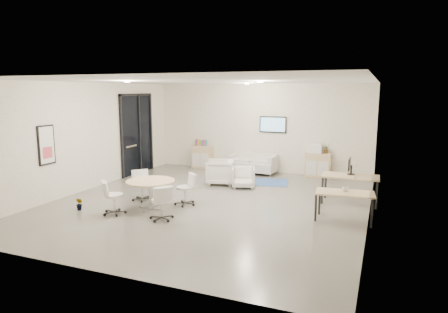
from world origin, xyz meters
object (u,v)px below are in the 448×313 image
Objects in this scene: desk_rear at (350,178)px; sideboard_left at (202,157)px; loveseat at (253,164)px; desk_front at (345,195)px; armchair_left at (220,171)px; sideboard_right at (318,165)px; armchair_right at (243,176)px; round_table at (151,184)px.

sideboard_left is at bearing 151.46° from desk_rear.
sideboard_left is 0.51× the size of loveseat.
sideboard_left reaches higher than desk_front.
desk_rear is at bearing 62.84° from armchair_left.
loveseat is at bearing 124.03° from desk_front.
sideboard_right is 2.28m from loveseat.
desk_rear reaches higher than desk_front.
sideboard_left is 4.40m from sideboard_right.
sideboard_left is 7.28m from desk_front.
armchair_left is 1.22× the size of armchair_right.
armchair_left is (1.66, -2.23, 0.00)m from sideboard_left.
armchair_right is at bearing 140.83° from desk_front.
loveseat is at bearing -175.45° from sideboard_right.
round_table is at bearing -174.64° from desk_front.
desk_rear reaches higher than armchair_right.
armchair_right is (-1.89, -2.39, -0.07)m from sideboard_right.
sideboard_right reaches higher than round_table.
sideboard_left is 6.43m from desk_rear.
desk_rear is 1.55m from desk_front.
armchair_left reaches higher than round_table.
round_table is (-1.41, -3.01, 0.30)m from armchair_right.
armchair_left reaches higher than desk_front.
armchair_left reaches higher than sideboard_right.
desk_front is at bearing -52.92° from armchair_right.
desk_rear is 1.08× the size of desk_front.
armchair_left is 0.71× the size of round_table.
desk_rear is at bearing -66.45° from sideboard_right.
sideboard_right reaches higher than loveseat.
desk_rear is (4.03, -0.75, 0.24)m from armchair_left.
armchair_right is at bearing -76.38° from loveseat.
sideboard_left is 1.23× the size of armchair_right.
sideboard_left is at bearing 101.45° from round_table.
sideboard_left reaches higher than desk_rear.
sideboard_right is at bearing 100.65° from desk_front.
sideboard_left reaches higher than armchair_right.
round_table is at bearing -121.47° from sideboard_right.
armchair_left is 0.64× the size of desk_front.
armchair_right reaches higher than desk_front.
sideboard_right is 0.59× the size of desk_rear.
desk_front is at bearing -90.69° from desk_rear.
desk_front is at bearing -46.72° from loveseat.
sideboard_left reaches higher than sideboard_right.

